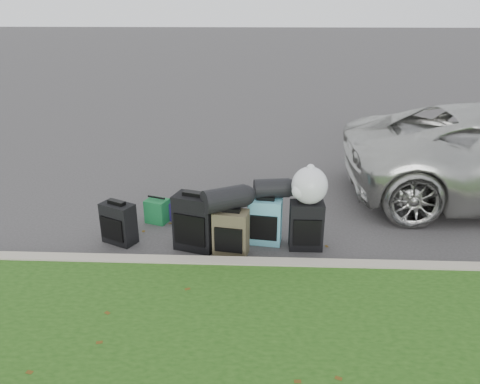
{
  "coord_description": "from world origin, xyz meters",
  "views": [
    {
      "loc": [
        0.17,
        -5.9,
        3.03
      ],
      "look_at": [
        -0.1,
        0.2,
        0.55
      ],
      "focal_mm": 35.0,
      "sensor_mm": 36.0,
      "label": 1
    }
  ],
  "objects_px": {
    "suitcase_large_black_right": "(306,226)",
    "tote_green": "(157,211)",
    "suitcase_large_black_left": "(195,222)",
    "tote_navy": "(178,210)",
    "suitcase_small_black": "(119,223)",
    "suitcase_olive": "(231,233)",
    "suitcase_teal": "(265,221)"
  },
  "relations": [
    {
      "from": "suitcase_olive",
      "to": "tote_navy",
      "type": "distance_m",
      "value": 1.34
    },
    {
      "from": "suitcase_large_black_left",
      "to": "suitcase_large_black_right",
      "type": "height_order",
      "value": "suitcase_large_black_left"
    },
    {
      "from": "suitcase_small_black",
      "to": "suitcase_teal",
      "type": "xyz_separation_m",
      "value": [
        1.96,
        0.08,
        0.03
      ]
    },
    {
      "from": "suitcase_olive",
      "to": "tote_navy",
      "type": "xyz_separation_m",
      "value": [
        -0.87,
        1.01,
        -0.16
      ]
    },
    {
      "from": "suitcase_small_black",
      "to": "suitcase_teal",
      "type": "relative_size",
      "value": 0.9
    },
    {
      "from": "suitcase_large_black_left",
      "to": "tote_navy",
      "type": "relative_size",
      "value": 2.71
    },
    {
      "from": "suitcase_large_black_right",
      "to": "tote_green",
      "type": "height_order",
      "value": "suitcase_large_black_right"
    },
    {
      "from": "suitcase_teal",
      "to": "suitcase_small_black",
      "type": "bearing_deg",
      "value": -169.79
    },
    {
      "from": "suitcase_small_black",
      "to": "suitcase_large_black_left",
      "type": "height_order",
      "value": "suitcase_large_black_left"
    },
    {
      "from": "suitcase_large_black_right",
      "to": "suitcase_large_black_left",
      "type": "bearing_deg",
      "value": -177.83
    },
    {
      "from": "suitcase_small_black",
      "to": "suitcase_large_black_right",
      "type": "height_order",
      "value": "suitcase_large_black_right"
    },
    {
      "from": "suitcase_large_black_right",
      "to": "tote_green",
      "type": "bearing_deg",
      "value": 161.29
    },
    {
      "from": "suitcase_large_black_right",
      "to": "suitcase_teal",
      "type": "bearing_deg",
      "value": 165.85
    },
    {
      "from": "suitcase_large_black_left",
      "to": "tote_navy",
      "type": "distance_m",
      "value": 0.98
    },
    {
      "from": "suitcase_teal",
      "to": "tote_navy",
      "type": "xyz_separation_m",
      "value": [
        -1.3,
        0.68,
        -0.17
      ]
    },
    {
      "from": "suitcase_small_black",
      "to": "suitcase_large_black_right",
      "type": "bearing_deg",
      "value": 25.36
    },
    {
      "from": "suitcase_small_black",
      "to": "suitcase_olive",
      "type": "height_order",
      "value": "suitcase_olive"
    },
    {
      "from": "suitcase_teal",
      "to": "tote_green",
      "type": "relative_size",
      "value": 1.79
    },
    {
      "from": "suitcase_large_black_left",
      "to": "tote_navy",
      "type": "height_order",
      "value": "suitcase_large_black_left"
    },
    {
      "from": "suitcase_large_black_right",
      "to": "tote_green",
      "type": "xyz_separation_m",
      "value": [
        -2.12,
        0.71,
        -0.15
      ]
    },
    {
      "from": "suitcase_small_black",
      "to": "suitcase_teal",
      "type": "distance_m",
      "value": 1.97
    },
    {
      "from": "suitcase_large_black_left",
      "to": "suitcase_olive",
      "type": "relative_size",
      "value": 1.25
    },
    {
      "from": "suitcase_olive",
      "to": "suitcase_large_black_right",
      "type": "xyz_separation_m",
      "value": [
        0.97,
        0.2,
        0.03
      ]
    },
    {
      "from": "suitcase_small_black",
      "to": "tote_navy",
      "type": "relative_size",
      "value": 2.02
    },
    {
      "from": "suitcase_small_black",
      "to": "tote_green",
      "type": "relative_size",
      "value": 1.61
    },
    {
      "from": "suitcase_olive",
      "to": "suitcase_teal",
      "type": "relative_size",
      "value": 0.96
    },
    {
      "from": "tote_green",
      "to": "tote_navy",
      "type": "bearing_deg",
      "value": 39.85
    },
    {
      "from": "suitcase_large_black_left",
      "to": "tote_green",
      "type": "bearing_deg",
      "value": 148.8
    },
    {
      "from": "suitcase_teal",
      "to": "tote_navy",
      "type": "height_order",
      "value": "suitcase_teal"
    },
    {
      "from": "tote_green",
      "to": "tote_navy",
      "type": "relative_size",
      "value": 1.26
    },
    {
      "from": "suitcase_olive",
      "to": "suitcase_teal",
      "type": "bearing_deg",
      "value": 46.89
    },
    {
      "from": "suitcase_large_black_right",
      "to": "suitcase_olive",
      "type": "bearing_deg",
      "value": -168.63
    }
  ]
}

